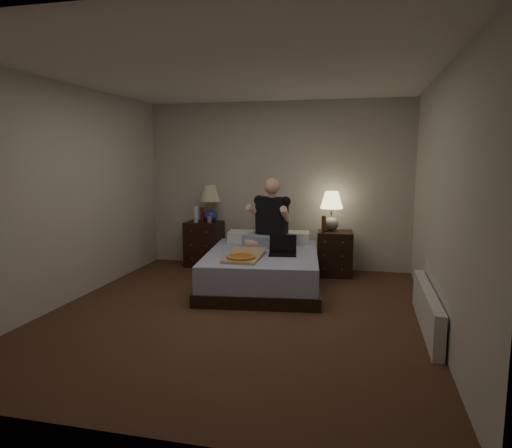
% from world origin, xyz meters
% --- Properties ---
extents(floor, '(4.00, 4.50, 0.00)m').
position_xyz_m(floor, '(0.00, 0.00, 0.00)').
color(floor, '#523523').
rests_on(floor, ground).
extents(ceiling, '(4.00, 4.50, 0.00)m').
position_xyz_m(ceiling, '(0.00, 0.00, 2.50)').
color(ceiling, white).
rests_on(ceiling, ground).
extents(wall_back, '(4.00, 0.00, 2.50)m').
position_xyz_m(wall_back, '(0.00, 2.25, 1.25)').
color(wall_back, beige).
rests_on(wall_back, ground).
extents(wall_front, '(4.00, 0.00, 2.50)m').
position_xyz_m(wall_front, '(0.00, -2.25, 1.25)').
color(wall_front, beige).
rests_on(wall_front, ground).
extents(wall_left, '(0.00, 4.50, 2.50)m').
position_xyz_m(wall_left, '(-2.00, 0.00, 1.25)').
color(wall_left, beige).
rests_on(wall_left, ground).
extents(wall_right, '(0.00, 4.50, 2.50)m').
position_xyz_m(wall_right, '(2.00, 0.00, 1.25)').
color(wall_right, beige).
rests_on(wall_right, ground).
extents(bed, '(1.62, 2.02, 0.46)m').
position_xyz_m(bed, '(0.05, 1.07, 0.23)').
color(bed, '#5A6BB4').
rests_on(bed, floor).
extents(nightstand_left, '(0.54, 0.49, 0.69)m').
position_xyz_m(nightstand_left, '(-1.09, 2.05, 0.34)').
color(nightstand_left, black).
rests_on(nightstand_left, floor).
extents(nightstand_right, '(0.52, 0.48, 0.63)m').
position_xyz_m(nightstand_right, '(0.92, 1.89, 0.32)').
color(nightstand_right, black).
rests_on(nightstand_right, floor).
extents(lamp_left, '(0.38, 0.38, 0.56)m').
position_xyz_m(lamp_left, '(-1.00, 2.05, 0.97)').
color(lamp_left, navy).
rests_on(lamp_left, nightstand_left).
extents(lamp_right, '(0.35, 0.35, 0.56)m').
position_xyz_m(lamp_right, '(0.85, 1.96, 0.91)').
color(lamp_right, gray).
rests_on(lamp_right, nightstand_right).
extents(water_bottle, '(0.07, 0.07, 0.25)m').
position_xyz_m(water_bottle, '(-1.19, 1.95, 0.81)').
color(water_bottle, silver).
rests_on(water_bottle, nightstand_left).
extents(soda_can, '(0.07, 0.07, 0.10)m').
position_xyz_m(soda_can, '(-0.97, 1.94, 0.74)').
color(soda_can, beige).
rests_on(soda_can, nightstand_left).
extents(beer_bottle_left, '(0.06, 0.06, 0.23)m').
position_xyz_m(beer_bottle_left, '(-1.09, 1.97, 0.80)').
color(beer_bottle_left, '#4F180B').
rests_on(beer_bottle_left, nightstand_left).
extents(beer_bottle_right, '(0.06, 0.06, 0.23)m').
position_xyz_m(beer_bottle_right, '(0.76, 1.80, 0.75)').
color(beer_bottle_right, '#582B0C').
rests_on(beer_bottle_right, nightstand_right).
extents(person, '(0.76, 0.66, 0.93)m').
position_xyz_m(person, '(0.07, 1.46, 0.93)').
color(person, black).
rests_on(person, bed).
extents(laptop, '(0.38, 0.32, 0.24)m').
position_xyz_m(laptop, '(0.33, 0.93, 0.58)').
color(laptop, black).
rests_on(laptop, bed).
extents(pizza_box, '(0.42, 0.77, 0.08)m').
position_xyz_m(pizza_box, '(-0.09, 0.50, 0.50)').
color(pizza_box, tan).
rests_on(pizza_box, bed).
extents(radiator, '(0.10, 1.60, 0.40)m').
position_xyz_m(radiator, '(1.93, 0.00, 0.20)').
color(radiator, silver).
rests_on(radiator, floor).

